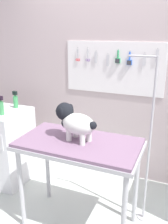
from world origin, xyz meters
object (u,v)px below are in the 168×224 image
at_px(grooming_arm, 148,151).
at_px(pump_bottle_white, 1,107).
at_px(dog, 74,121).
at_px(grooming_table, 79,151).

height_order(grooming_arm, pump_bottle_white, grooming_arm).
height_order(grooming_arm, dog, grooming_arm).
bearing_deg(grooming_arm, grooming_table, -150.36).
bearing_deg(pump_bottle_white, dog, -12.79).
bearing_deg(grooming_table, pump_bottle_white, 166.83).
xyz_separation_m(grooming_table, grooming_arm, (0.56, 0.32, -0.04)).
height_order(grooming_table, dog, dog).
height_order(grooming_table, pump_bottle_white, pump_bottle_white).
xyz_separation_m(grooming_table, dog, (-0.05, 0.02, 0.26)).
relative_size(grooming_table, grooming_arm, 0.68).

